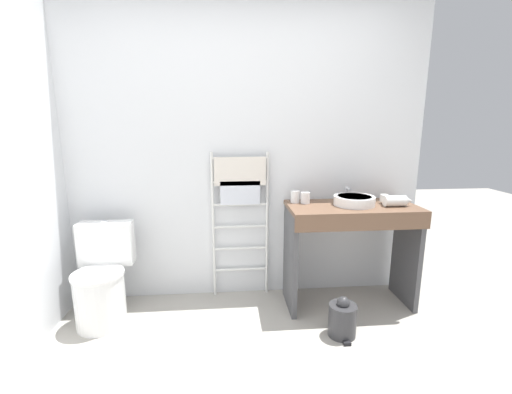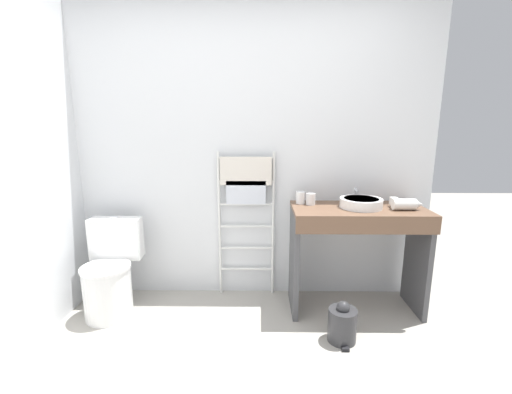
% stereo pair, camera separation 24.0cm
% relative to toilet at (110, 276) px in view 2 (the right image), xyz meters
% --- Properties ---
extents(wall_back, '(3.13, 0.12, 2.49)m').
position_rel_toilet_xyz_m(wall_back, '(1.10, 0.42, 0.93)').
color(wall_back, silver).
rests_on(wall_back, ground_plane).
extents(wall_side, '(0.12, 2.23, 2.49)m').
position_rel_toilet_xyz_m(wall_side, '(-0.40, -0.40, 0.93)').
color(wall_side, silver).
rests_on(wall_side, ground_plane).
extents(toilet, '(0.41, 0.50, 0.75)m').
position_rel_toilet_xyz_m(toilet, '(0.00, 0.00, 0.00)').
color(toilet, white).
rests_on(toilet, ground_plane).
extents(towel_radiator, '(0.49, 0.06, 1.28)m').
position_rel_toilet_xyz_m(towel_radiator, '(1.08, 0.31, 0.62)').
color(towel_radiator, white).
rests_on(towel_radiator, ground_plane).
extents(vanity_counter, '(1.04, 0.50, 0.86)m').
position_rel_toilet_xyz_m(vanity_counter, '(1.97, 0.06, 0.28)').
color(vanity_counter, brown).
rests_on(vanity_counter, ground_plane).
extents(sink_basin, '(0.33, 0.33, 0.07)m').
position_rel_toilet_xyz_m(sink_basin, '(1.99, 0.08, 0.59)').
color(sink_basin, white).
rests_on(sink_basin, vanity_counter).
extents(faucet, '(0.02, 0.10, 0.12)m').
position_rel_toilet_xyz_m(faucet, '(1.99, 0.26, 0.63)').
color(faucet, silver).
rests_on(faucet, vanity_counter).
extents(cup_near_wall, '(0.08, 0.08, 0.10)m').
position_rel_toilet_xyz_m(cup_near_wall, '(1.53, 0.21, 0.60)').
color(cup_near_wall, white).
rests_on(cup_near_wall, vanity_counter).
extents(cup_near_edge, '(0.08, 0.08, 0.09)m').
position_rel_toilet_xyz_m(cup_near_edge, '(1.61, 0.18, 0.59)').
color(cup_near_edge, white).
rests_on(cup_near_edge, vanity_counter).
extents(hair_dryer, '(0.23, 0.18, 0.09)m').
position_rel_toilet_xyz_m(hair_dryer, '(2.31, 0.02, 0.59)').
color(hair_dryer, white).
rests_on(hair_dryer, vanity_counter).
extents(trash_bin, '(0.20, 0.23, 0.30)m').
position_rel_toilet_xyz_m(trash_bin, '(1.78, -0.36, -0.18)').
color(trash_bin, '#333335').
rests_on(trash_bin, ground_plane).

